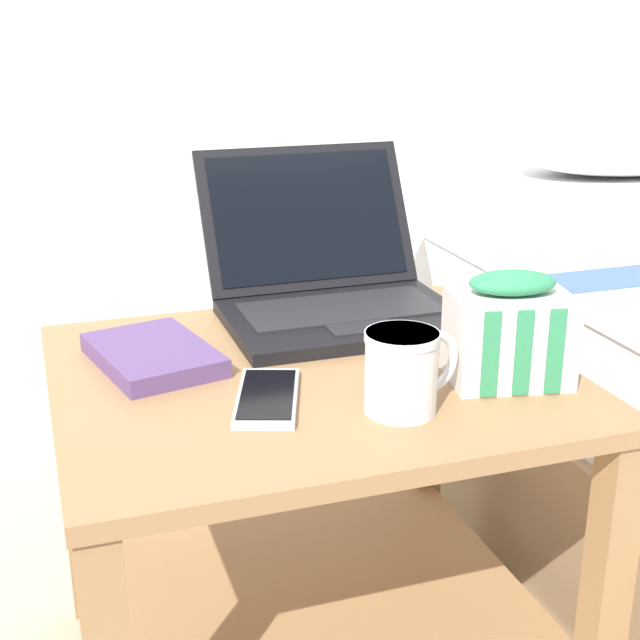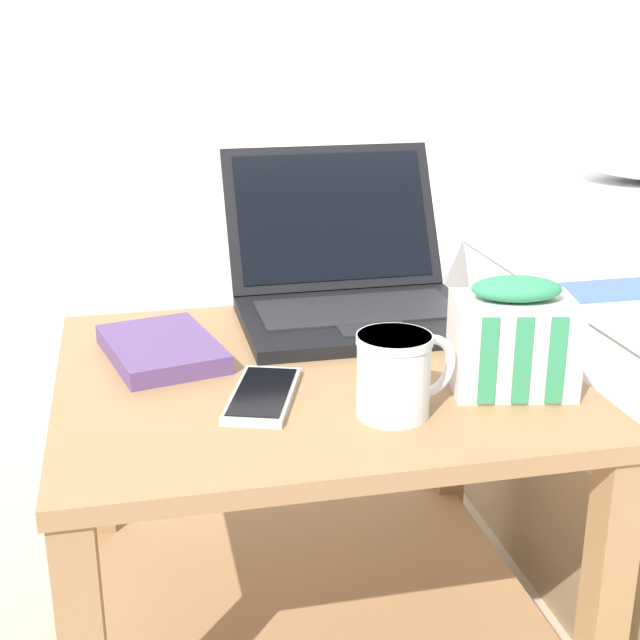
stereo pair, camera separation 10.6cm
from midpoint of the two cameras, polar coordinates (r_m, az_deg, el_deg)
bedside_table at (r=1.20m, az=2.13°, el=-10.57°), size 0.63×0.56×0.47m
laptop at (r=1.32m, az=4.26°, el=2.30°), size 0.33×0.36×0.23m
mug_front_left at (r=0.99m, az=7.97°, el=-3.28°), size 0.12×0.08×0.09m
snack_bag at (r=1.08m, az=15.00°, el=-1.23°), size 0.16×0.13×0.14m
cell_phone at (r=1.04m, az=-0.77°, el=-4.87°), size 0.12×0.17×0.01m
closed_book at (r=1.17m, az=-7.56°, el=-1.88°), size 0.17×0.21×0.02m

